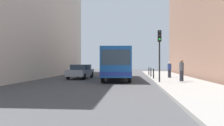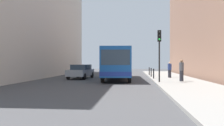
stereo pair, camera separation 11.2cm
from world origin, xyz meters
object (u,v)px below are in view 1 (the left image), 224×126
object	(u,v)px
bus	(117,62)
car_beside_bus	(81,71)
traffic_light	(159,46)
bollard_mid	(151,72)
pedestrian_near_signal	(182,70)
pedestrian_mid_sidewalk	(169,70)
bollard_near	(154,74)
bollard_far	(149,71)

from	to	relation	value
bus	car_beside_bus	distance (m)	3.99
traffic_light	bollard_mid	distance (m)	7.24
bollard_mid	pedestrian_near_signal	xyz separation A→B (m)	(2.01, -5.91, 0.43)
traffic_light	pedestrian_mid_sidewalk	xyz separation A→B (m)	(1.64, 5.30, -2.05)
bollard_near	bollard_far	world-z (taller)	same
bus	bollard_near	bearing A→B (deg)	161.92
bus	traffic_light	distance (m)	6.26
traffic_light	bollard_near	size ratio (longest dim) A/B	4.32
pedestrian_mid_sidewalk	pedestrian_near_signal	bearing A→B (deg)	-43.23
bollard_far	pedestrian_near_signal	bearing A→B (deg)	-77.20
bollard_far	bollard_mid	bearing A→B (deg)	-90.00
bollard_mid	bollard_near	bearing A→B (deg)	-90.00
traffic_light	pedestrian_near_signal	world-z (taller)	traffic_light
bus	pedestrian_mid_sidewalk	world-z (taller)	bus
bollard_far	pedestrian_near_signal	size ratio (longest dim) A/B	0.53
bus	bollard_mid	size ratio (longest dim) A/B	11.72
car_beside_bus	bollard_mid	bearing A→B (deg)	-163.82
bollard_near	bollard_far	bearing A→B (deg)	90.00
car_beside_bus	pedestrian_mid_sidewalk	bearing A→B (deg)	-175.47
bus	bollard_far	size ratio (longest dim) A/B	11.72
bollard_near	pedestrian_near_signal	distance (m)	3.60
car_beside_bus	bollard_far	world-z (taller)	car_beside_bus
car_beside_bus	bollard_far	bearing A→B (deg)	-144.55
bus	pedestrian_near_signal	xyz separation A→B (m)	(5.62, -3.94, -0.67)
car_beside_bus	bus	bearing A→B (deg)	178.51
bollard_near	bollard_mid	distance (m)	2.95
traffic_light	pedestrian_near_signal	size ratio (longest dim) A/B	2.28
car_beside_bus	pedestrian_near_signal	xyz separation A→B (m)	(9.48, -4.33, 0.27)
bollard_mid	bollard_far	size ratio (longest dim) A/B	1.00
car_beside_bus	traffic_light	bearing A→B (deg)	149.46
bus	bollard_far	world-z (taller)	bus
car_beside_bus	pedestrian_mid_sidewalk	size ratio (longest dim) A/B	2.79
car_beside_bus	pedestrian_near_signal	size ratio (longest dim) A/B	2.52
car_beside_bus	bollard_near	size ratio (longest dim) A/B	4.76
pedestrian_mid_sidewalk	bollard_mid	bearing A→B (deg)	-178.04
car_beside_bus	bollard_far	size ratio (longest dim) A/B	4.76
pedestrian_near_signal	pedestrian_mid_sidewalk	size ratio (longest dim) A/B	1.11
traffic_light	bollard_far	size ratio (longest dim) A/B	4.32
bollard_far	bollard_near	bearing A→B (deg)	-90.00
pedestrian_near_signal	bollard_mid	bearing A→B (deg)	158.19
car_beside_bus	bollard_near	world-z (taller)	car_beside_bus
bus	bollard_far	distance (m)	6.19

